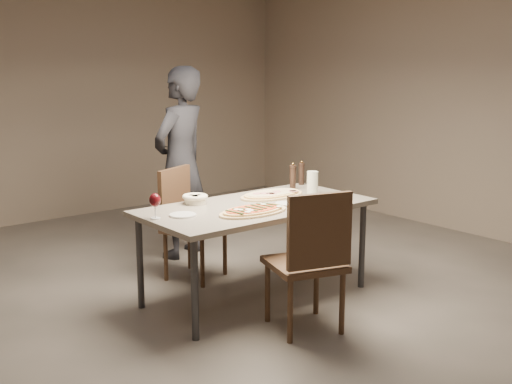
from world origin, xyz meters
TOP-DOWN VIEW (x-y plane):
  - room at (0.00, 0.00)m, footprint 7.00×7.00m
  - dining_table at (0.00, 0.00)m, footprint 1.80×0.90m
  - zucchini_pizza at (-0.19, -0.20)m, footprint 0.57×0.32m
  - ham_pizza at (0.30, 0.16)m, footprint 0.60×0.33m
  - bread_basket at (-0.34, 0.33)m, footprint 0.20×0.20m
  - oil_dish at (0.16, -0.15)m, footprint 0.14×0.14m
  - pepper_mill_left at (0.64, 0.28)m, footprint 0.06×0.06m
  - pepper_mill_right at (0.83, 0.38)m, footprint 0.06×0.06m
  - carafe at (0.61, 0.01)m, footprint 0.09×0.09m
  - wine_glass at (-0.83, 0.10)m, footprint 0.08×0.08m
  - side_plate at (-0.64, 0.05)m, footprint 0.19×0.19m
  - chair_near at (-0.14, -0.76)m, footprint 0.59×0.59m
  - chair_far at (-0.15, 0.77)m, footprint 0.59×0.59m
  - diner at (0.16, 1.32)m, footprint 0.76×0.63m

SIDE VIEW (x-z plane):
  - chair_far at x=-0.15m, z-range 0.06..1.00m
  - chair_near at x=-0.14m, z-range 0.06..1.06m
  - dining_table at x=0.00m, z-range 0.32..1.07m
  - side_plate at x=-0.64m, z-range 0.75..0.76m
  - oil_dish at x=0.16m, z-range 0.75..0.77m
  - ham_pizza at x=0.30m, z-range 0.75..0.78m
  - zucchini_pizza at x=-0.19m, z-range 0.74..0.79m
  - bread_basket at x=-0.34m, z-range 0.76..0.83m
  - carafe at x=0.61m, z-range 0.75..0.94m
  - pepper_mill_right at x=0.83m, z-range 0.74..0.96m
  - pepper_mill_left at x=0.64m, z-range 0.74..0.97m
  - wine_glass at x=-0.83m, z-range 0.79..0.97m
  - diner at x=0.16m, z-range 0.00..1.80m
  - room at x=0.00m, z-range -2.10..4.90m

